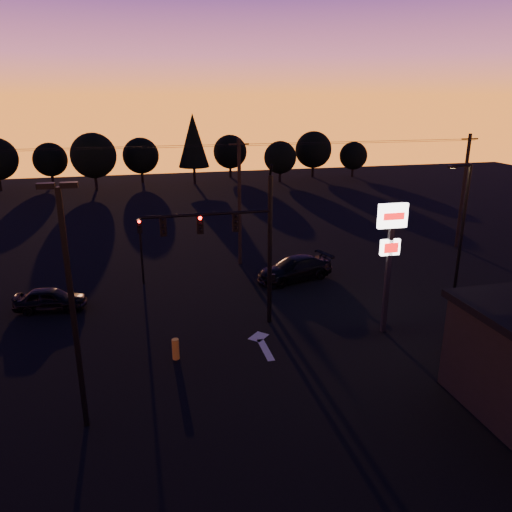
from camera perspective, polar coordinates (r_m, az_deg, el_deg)
The scene contains 22 objects.
ground at distance 23.71m, azimuth 0.53°, elevation -11.93°, with size 120.00×120.00×0.00m, color black.
lane_arrow at distance 25.23m, azimuth 0.70°, elevation -9.95°, with size 1.20×3.10×0.01m.
traffic_signal_mast at distance 25.37m, azimuth -1.87°, elevation 2.22°, with size 6.79×0.52×8.58m.
secondary_signal at distance 32.65m, azimuth -13.05°, elevation 1.57°, with size 0.30×0.31×4.35m.
parking_lot_light at distance 18.30m, azimuth -20.39°, elevation -4.18°, with size 1.25×0.30×9.14m.
pylon_sign at distance 25.54m, azimuth 15.12°, elevation 1.65°, with size 1.50×0.28×6.80m.
streetlight at distance 32.58m, azimuth 22.46°, elevation 3.47°, with size 1.55×0.35×8.00m.
utility_pole_1 at distance 35.39m, azimuth -1.90°, elevation 6.17°, with size 1.40×0.26×9.00m.
utility_pole_2 at distance 42.80m, azimuth 22.59°, elevation 6.88°, with size 1.40×0.26×9.00m.
power_wires at distance 34.80m, azimuth -1.96°, elevation 12.59°, with size 36.00×1.22×0.07m.
bollard at distance 23.96m, azimuth -9.17°, elevation -10.45°, with size 0.34×0.34×1.01m, color orange.
tree_1 at distance 74.20m, azimuth -22.46°, elevation 10.14°, with size 4.54×4.54×5.71m.
tree_2 at distance 68.50m, azimuth -18.09°, elevation 10.85°, with size 5.77×5.78×7.26m.
tree_3 at distance 72.38m, azimuth -13.03°, elevation 11.10°, with size 4.95×4.95×6.22m.
tree_4 at distance 69.64m, azimuth -7.19°, elevation 12.97°, with size 4.18×4.18×9.50m.
tree_5 at distance 75.68m, azimuth -2.98°, elevation 11.81°, with size 4.95×4.95×6.22m.
tree_6 at distance 71.32m, azimuth 2.78°, elevation 11.19°, with size 4.54×4.54×5.71m.
tree_7 at distance 75.96m, azimuth 6.58°, elevation 11.98°, with size 5.36×5.36×6.74m.
tree_8 at distance 77.42m, azimuth 11.07°, elevation 11.18°, with size 4.12×4.12×5.19m.
car_left at distance 30.93m, azimuth -22.44°, elevation -4.59°, with size 1.59×3.96×1.35m, color black.
car_right at distance 33.34m, azimuth 4.46°, elevation -1.45°, with size 2.15×5.28×1.53m, color black.
suv_parked at distance 24.96m, azimuth 26.73°, elevation -10.58°, with size 2.30×4.99×1.39m, color black.
Camera 1 is at (-5.09, -19.92, 11.81)m, focal length 35.00 mm.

